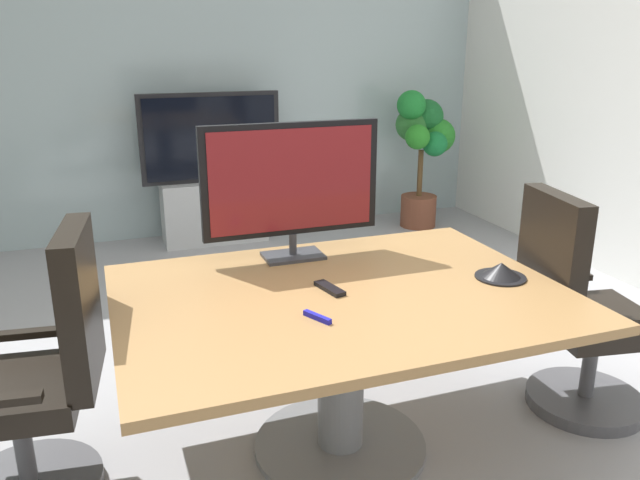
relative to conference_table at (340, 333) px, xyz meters
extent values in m
plane|color=#99999E|center=(0.00, 0.19, -0.57)|extent=(7.72, 7.72, 0.00)
cube|color=#9EB2B7|center=(0.00, 3.55, 0.88)|extent=(5.56, 0.10, 2.88)
cube|color=olive|center=(0.00, 0.00, 0.16)|extent=(1.82, 1.32, 0.04)
cylinder|color=slate|center=(0.00, 0.00, -0.21)|extent=(0.20, 0.20, 0.71)
cylinder|color=slate|center=(0.00, 0.00, -0.55)|extent=(0.76, 0.76, 0.03)
cylinder|color=#4C4C51|center=(-1.27, 0.14, -0.33)|extent=(0.07, 0.07, 0.36)
cube|color=black|center=(-1.27, 0.14, -0.11)|extent=(0.53, 0.53, 0.10)
cube|color=black|center=(-1.00, 0.11, 0.22)|extent=(0.14, 0.46, 0.60)
cube|color=black|center=(-1.22, 0.40, 0.01)|extent=(0.28, 0.08, 0.03)
cylinder|color=#4C4C51|center=(1.27, -0.10, -0.54)|extent=(0.56, 0.56, 0.06)
cylinder|color=#4C4C51|center=(1.27, -0.10, -0.33)|extent=(0.07, 0.07, 0.36)
cube|color=black|center=(1.27, -0.10, -0.11)|extent=(0.55, 0.55, 0.10)
cube|color=black|center=(1.00, -0.05, 0.22)|extent=(0.16, 0.46, 0.60)
cube|color=black|center=(1.21, -0.35, 0.01)|extent=(0.28, 0.10, 0.03)
cube|color=black|center=(1.29, 0.16, 0.01)|extent=(0.28, 0.10, 0.03)
cube|color=#333338|center=(-0.05, 0.48, 0.19)|extent=(0.28, 0.18, 0.02)
cylinder|color=#333338|center=(-0.05, 0.48, 0.25)|extent=(0.04, 0.04, 0.10)
cube|color=black|center=(-0.05, 0.49, 0.56)|extent=(0.84, 0.04, 0.52)
cube|color=maroon|center=(-0.05, 0.47, 0.56)|extent=(0.77, 0.01, 0.47)
cube|color=#B7BABC|center=(0.06, 3.20, -0.29)|extent=(0.90, 0.36, 0.55)
cube|color=black|center=(0.06, 3.18, 0.36)|extent=(1.20, 0.06, 0.76)
cube|color=black|center=(0.06, 3.14, 0.36)|extent=(1.12, 0.01, 0.69)
cylinder|color=brown|center=(2.00, 2.99, -0.42)|extent=(0.34, 0.34, 0.30)
cylinder|color=brown|center=(2.00, 2.99, -0.05)|extent=(0.05, 0.05, 0.44)
sphere|color=#278128|center=(2.20, 3.04, 0.29)|extent=(0.33, 0.33, 0.33)
sphere|color=#1A612C|center=(2.10, 3.10, 0.47)|extent=(0.32, 0.32, 0.32)
sphere|color=#2D7030|center=(1.95, 3.10, 0.40)|extent=(0.31, 0.31, 0.31)
sphere|color=#1D7D2F|center=(1.90, 3.03, 0.59)|extent=(0.27, 0.27, 0.27)
sphere|color=#278625|center=(1.89, 2.88, 0.32)|extent=(0.23, 0.23, 0.23)
sphere|color=#187536|center=(2.09, 2.90, 0.24)|extent=(0.23, 0.23, 0.23)
cone|color=black|center=(0.71, -0.08, 0.22)|extent=(0.19, 0.19, 0.07)
cylinder|color=black|center=(0.71, -0.08, 0.19)|extent=(0.22, 0.22, 0.01)
cube|color=black|center=(-0.04, 0.03, 0.19)|extent=(0.09, 0.18, 0.02)
cube|color=#1919A5|center=(-0.18, -0.22, 0.19)|extent=(0.08, 0.13, 0.02)
camera|label=1|loc=(-0.90, -2.23, 1.18)|focal=35.45mm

